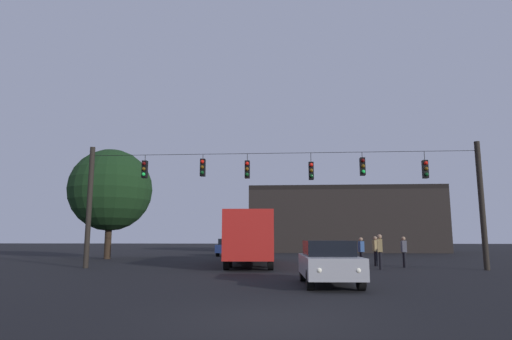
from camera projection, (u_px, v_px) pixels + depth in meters
The scene contains 11 objects.
ground_plane at pixel (282, 259), 32.72m from camera, with size 168.00×168.00×0.00m, color black.
overhead_signal_span at pixel (280, 191), 22.87m from camera, with size 21.13×0.44×6.62m.
city_bus at pixel (251, 233), 25.94m from camera, with size 3.12×11.12×3.00m.
car_near_right at pixel (329, 262), 14.84m from camera, with size 1.96×4.39×1.52m.
car_far_left at pixel (230, 247), 38.21m from camera, with size 2.00×4.40×1.52m.
pedestrian_crossing_left at pixel (361, 250), 24.52m from camera, with size 0.32×0.41×1.64m.
pedestrian_crossing_center at pixel (376, 249), 24.72m from camera, with size 0.30×0.40×1.70m.
pedestrian_crossing_right at pixel (404, 250), 23.56m from camera, with size 0.24×0.36×1.68m.
pedestrian_near_bus at pixel (380, 249), 22.19m from camera, with size 0.29×0.39×1.79m.
corner_building at pixel (343, 220), 50.29m from camera, with size 21.35×9.41×7.28m.
tree_left_silhouette at pixel (111, 190), 33.49m from camera, with size 6.36×6.36×8.50m.
Camera 1 is at (0.34, -8.94, 1.62)m, focal length 30.08 mm.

